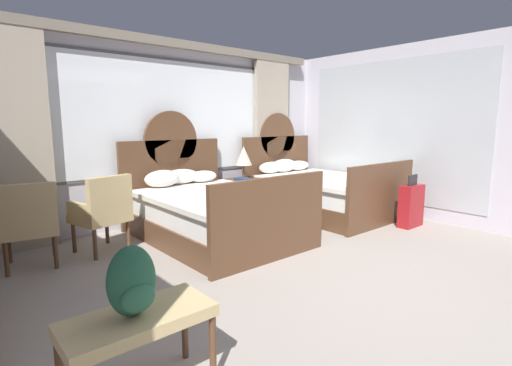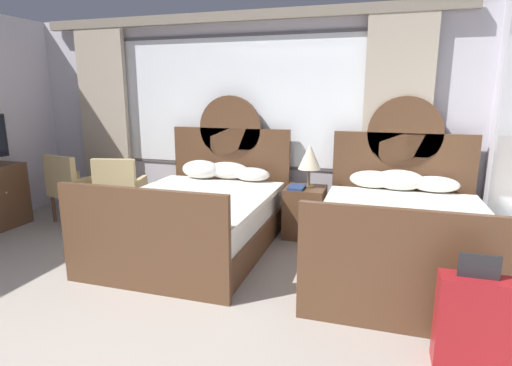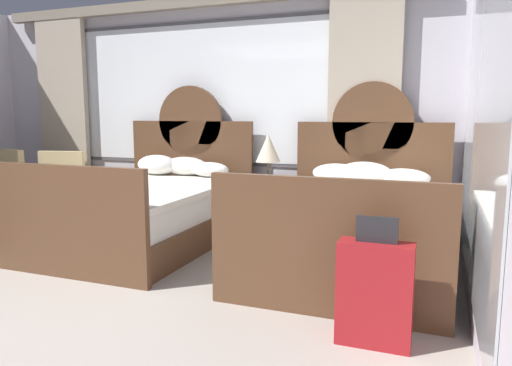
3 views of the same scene
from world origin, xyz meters
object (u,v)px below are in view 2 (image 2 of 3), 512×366
book_on_nightstand (296,187)px  armchair_by_window_centre (71,184)px  table_lamp_on_nightstand (310,157)px  bed_near_mirror (402,235)px  armchair_by_window_left (120,188)px  nightstand_between_beds (305,212)px  suitcase_on_floor (472,322)px  bed_near_window (199,215)px

book_on_nightstand → armchair_by_window_centre: bearing=-175.5°
armchair_by_window_centre → table_lamp_on_nightstand: bearing=6.8°
bed_near_mirror → armchair_by_window_left: bed_near_mirror is taller
nightstand_between_beds → suitcase_on_floor: (1.43, -2.08, 0.01)m
bed_near_mirror → book_on_nightstand: bed_near_mirror is taller
armchair_by_window_left → table_lamp_on_nightstand: bearing=8.9°
book_on_nightstand → suitcase_on_floor: bearing=-52.6°
bed_near_window → book_on_nightstand: (0.99, 0.57, 0.26)m
bed_near_mirror → armchair_by_window_left: bearing=174.4°
nightstand_between_beds → armchair_by_window_left: armchair_by_window_left is taller
table_lamp_on_nightstand → armchair_by_window_centre: 3.17m
nightstand_between_beds → armchair_by_window_left: 2.36m
table_lamp_on_nightstand → suitcase_on_floor: size_ratio=0.68×
bed_near_window → armchair_by_window_left: 1.31m
bed_near_mirror → book_on_nightstand: (-1.16, 0.57, 0.26)m
nightstand_between_beds → armchair_by_window_centre: bearing=-173.9°
nightstand_between_beds → table_lamp_on_nightstand: bearing=52.8°
nightstand_between_beds → table_lamp_on_nightstand: 0.66m
bed_near_window → table_lamp_on_nightstand: 1.44m
suitcase_on_floor → book_on_nightstand: bearing=127.4°
bed_near_mirror → suitcase_on_floor: size_ratio=2.93×
armchair_by_window_centre → suitcase_on_floor: size_ratio=1.20×
nightstand_between_beds → book_on_nightstand: book_on_nightstand is taller
armchair_by_window_centre → suitcase_on_floor: bearing=-21.2°
table_lamp_on_nightstand → armchair_by_window_left: bearing=-171.1°
book_on_nightstand → armchair_by_window_left: bearing=-174.0°
book_on_nightstand → suitcase_on_floor: size_ratio=0.34×
nightstand_between_beds → armchair_by_window_centre: 3.11m
nightstand_between_beds → suitcase_on_floor: bearing=-55.4°
suitcase_on_floor → armchair_by_window_centre: bearing=158.8°
bed_near_mirror → armchair_by_window_centre: size_ratio=2.45×
book_on_nightstand → suitcase_on_floor: suitcase_on_floor is taller
bed_near_mirror → armchair_by_window_centre: (-4.16, 0.33, 0.15)m
bed_near_window → bed_near_mirror: size_ratio=1.00×
nightstand_between_beds → armchair_by_window_centre: size_ratio=0.66×
book_on_nightstand → armchair_by_window_centre: size_ratio=0.29×
bed_near_window → table_lamp_on_nightstand: bearing=32.3°
table_lamp_on_nightstand → armchair_by_window_left: 2.44m
table_lamp_on_nightstand → armchair_by_window_left: size_ratio=0.57×
bed_near_mirror → nightstand_between_beds: size_ratio=3.69×
nightstand_between_beds → book_on_nightstand: bearing=-134.1°
bed_near_window → armchair_by_window_centre: (-2.01, 0.33, 0.15)m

